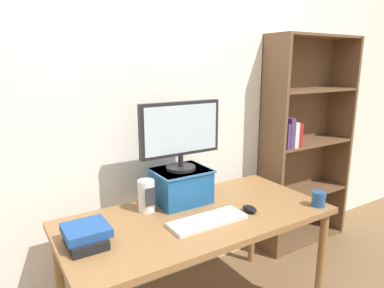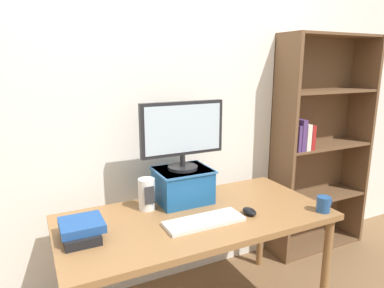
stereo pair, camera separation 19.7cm
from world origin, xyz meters
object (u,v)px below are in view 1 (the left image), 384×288
object	(u,v)px
bookshelf_unit	(302,142)
riser_box	(181,185)
computer_monitor	(181,133)
desk_speaker	(146,196)
coffee_mug	(319,199)
computer_mouse	(250,209)
desk	(197,225)
keyboard	(208,220)
book_stack	(86,235)

from	to	relation	value
bookshelf_unit	riser_box	world-z (taller)	bookshelf_unit
computer_monitor	desk_speaker	bearing A→B (deg)	-176.37
coffee_mug	computer_monitor	bearing A→B (deg)	143.33
computer_monitor	computer_mouse	distance (m)	0.61
desk	keyboard	xyz separation A→B (m)	(-0.01, -0.11, 0.08)
computer_mouse	coffee_mug	distance (m)	0.45
riser_box	desk	bearing A→B (deg)	-94.41
riser_box	desk_speaker	world-z (taller)	riser_box
computer_mouse	book_stack	size ratio (longest dim) A/B	0.46
computer_monitor	coffee_mug	xyz separation A→B (m)	(0.68, -0.51, -0.40)
coffee_mug	desk	bearing A→B (deg)	157.48
desk	bookshelf_unit	bearing A→B (deg)	16.31
desk	coffee_mug	size ratio (longest dim) A/B	14.13
computer_monitor	keyboard	distance (m)	0.55
bookshelf_unit	book_stack	distance (m)	2.01
desk	keyboard	bearing A→B (deg)	-94.02
bookshelf_unit	riser_box	xyz separation A→B (m)	(-1.31, -0.17, -0.08)
desk	riser_box	xyz separation A→B (m)	(0.02, 0.22, 0.18)
desk	coffee_mug	bearing A→B (deg)	-22.52
desk_speaker	computer_mouse	bearing A→B (deg)	-33.18
bookshelf_unit	book_stack	bearing A→B (deg)	-169.12
keyboard	book_stack	size ratio (longest dim) A/B	1.99
keyboard	bookshelf_unit	bearing A→B (deg)	20.64
keyboard	computer_mouse	xyz separation A→B (m)	(0.29, -0.02, 0.01)
computer_mouse	coffee_mug	size ratio (longest dim) A/B	0.94
riser_box	keyboard	size ratio (longest dim) A/B	0.77
bookshelf_unit	computer_mouse	size ratio (longest dim) A/B	17.17
book_stack	computer_mouse	bearing A→B (deg)	-8.75
book_stack	keyboard	bearing A→B (deg)	-11.30
keyboard	coffee_mug	bearing A→B (deg)	-13.88
desk	desk_speaker	size ratio (longest dim) A/B	8.19
desk	computer_mouse	xyz separation A→B (m)	(0.28, -0.13, 0.09)
computer_monitor	desk	bearing A→B (deg)	-94.44
book_stack	coffee_mug	bearing A→B (deg)	-12.67
bookshelf_unit	desk	bearing A→B (deg)	-163.69
bookshelf_unit	computer_mouse	xyz separation A→B (m)	(-1.05, -0.52, -0.18)
bookshelf_unit	desk_speaker	bearing A→B (deg)	-173.17
computer_monitor	coffee_mug	distance (m)	0.94
riser_box	coffee_mug	world-z (taller)	riser_box
coffee_mug	book_stack	bearing A→B (deg)	167.33
computer_monitor	riser_box	bearing A→B (deg)	90.00
riser_box	computer_monitor	xyz separation A→B (m)	(0.00, -0.00, 0.33)
keyboard	desk_speaker	distance (m)	0.39
desk	bookshelf_unit	size ratio (longest dim) A/B	0.87
desk_speaker	desk	bearing A→B (deg)	-41.61
coffee_mug	computer_mouse	bearing A→B (deg)	159.13
computer_monitor	computer_mouse	size ratio (longest dim) A/B	5.15
riser_box	computer_mouse	xyz separation A→B (m)	(0.26, -0.35, -0.09)
book_stack	coffee_mug	xyz separation A→B (m)	(1.34, -0.30, 0.00)
book_stack	computer_monitor	bearing A→B (deg)	17.54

